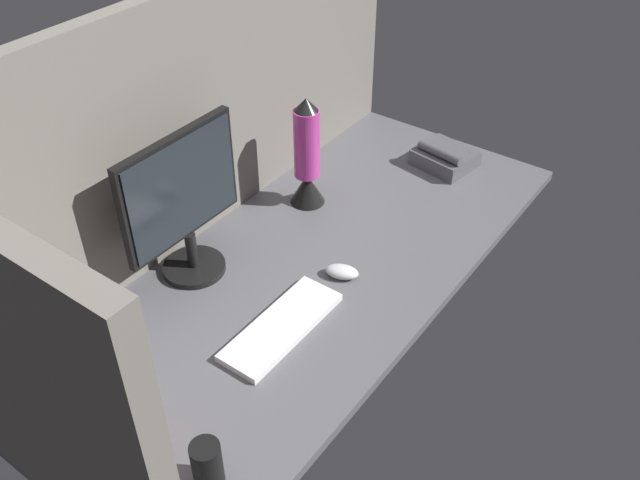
{
  "coord_description": "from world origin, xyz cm",
  "views": [
    {
      "loc": [
        -121.1,
        -92.98,
        129.67
      ],
      "look_at": [
        -8.31,
        0.0,
        14.0
      ],
      "focal_mm": 38.62,
      "sensor_mm": 36.0,
      "label": 1
    }
  ],
  "objects_px": {
    "mouse": "(342,272)",
    "mug_red_plastic": "(141,420)",
    "mug_black_travel": "(207,464)",
    "lava_lamp": "(307,161)",
    "keyboard": "(282,326)",
    "monitor": "(183,201)",
    "desk_phone": "(444,157)"
  },
  "relations": [
    {
      "from": "mouse",
      "to": "mug_black_travel",
      "type": "xyz_separation_m",
      "value": [
        -0.7,
        -0.14,
        0.04
      ]
    },
    {
      "from": "mouse",
      "to": "desk_phone",
      "type": "relative_size",
      "value": 0.45
    },
    {
      "from": "mug_black_travel",
      "to": "desk_phone",
      "type": "height_order",
      "value": "mug_black_travel"
    },
    {
      "from": "mug_red_plastic",
      "to": "desk_phone",
      "type": "xyz_separation_m",
      "value": [
        1.4,
        0.0,
        -0.03
      ]
    },
    {
      "from": "mouse",
      "to": "lava_lamp",
      "type": "relative_size",
      "value": 0.26
    },
    {
      "from": "mouse",
      "to": "lava_lamp",
      "type": "distance_m",
      "value": 0.41
    },
    {
      "from": "lava_lamp",
      "to": "desk_phone",
      "type": "height_order",
      "value": "lava_lamp"
    },
    {
      "from": "mug_red_plastic",
      "to": "desk_phone",
      "type": "bearing_deg",
      "value": 0.03
    },
    {
      "from": "monitor",
      "to": "mug_black_travel",
      "type": "relative_size",
      "value": 3.7
    },
    {
      "from": "desk_phone",
      "to": "lava_lamp",
      "type": "bearing_deg",
      "value": 150.69
    },
    {
      "from": "monitor",
      "to": "mug_black_travel",
      "type": "bearing_deg",
      "value": -132.89
    },
    {
      "from": "mug_black_travel",
      "to": "lava_lamp",
      "type": "distance_m",
      "value": 1.05
    },
    {
      "from": "mug_black_travel",
      "to": "lava_lamp",
      "type": "bearing_deg",
      "value": 25.38
    },
    {
      "from": "mug_black_travel",
      "to": "mug_red_plastic",
      "type": "xyz_separation_m",
      "value": [
        -0.01,
        0.19,
        0.01
      ]
    },
    {
      "from": "monitor",
      "to": "mouse",
      "type": "height_order",
      "value": "monitor"
    },
    {
      "from": "lava_lamp",
      "to": "mouse",
      "type": "bearing_deg",
      "value": -128.56
    },
    {
      "from": "keyboard",
      "to": "lava_lamp",
      "type": "height_order",
      "value": "lava_lamp"
    },
    {
      "from": "keyboard",
      "to": "mug_black_travel",
      "type": "distance_m",
      "value": 0.46
    },
    {
      "from": "mouse",
      "to": "keyboard",
      "type": "bearing_deg",
      "value": 158.29
    },
    {
      "from": "keyboard",
      "to": "mouse",
      "type": "distance_m",
      "value": 0.26
    },
    {
      "from": "lava_lamp",
      "to": "monitor",
      "type": "bearing_deg",
      "value": 172.05
    },
    {
      "from": "mug_black_travel",
      "to": "lava_lamp",
      "type": "relative_size",
      "value": 0.32
    },
    {
      "from": "monitor",
      "to": "lava_lamp",
      "type": "bearing_deg",
      "value": -7.95
    },
    {
      "from": "keyboard",
      "to": "mouse",
      "type": "xyz_separation_m",
      "value": [
        0.26,
        -0.01,
        0.01
      ]
    },
    {
      "from": "mug_red_plastic",
      "to": "mug_black_travel",
      "type": "bearing_deg",
      "value": -88.26
    },
    {
      "from": "mouse",
      "to": "mug_red_plastic",
      "type": "xyz_separation_m",
      "value": [
        -0.71,
        0.04,
        0.05
      ]
    },
    {
      "from": "lava_lamp",
      "to": "mug_red_plastic",
      "type": "bearing_deg",
      "value": -164.76
    },
    {
      "from": "monitor",
      "to": "lava_lamp",
      "type": "distance_m",
      "value": 0.48
    },
    {
      "from": "monitor",
      "to": "mug_black_travel",
      "type": "xyz_separation_m",
      "value": [
        -0.47,
        -0.51,
        -0.18
      ]
    },
    {
      "from": "keyboard",
      "to": "desk_phone",
      "type": "distance_m",
      "value": 0.96
    },
    {
      "from": "mug_black_travel",
      "to": "desk_phone",
      "type": "bearing_deg",
      "value": 7.71
    },
    {
      "from": "mouse",
      "to": "mug_red_plastic",
      "type": "distance_m",
      "value": 0.71
    }
  ]
}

